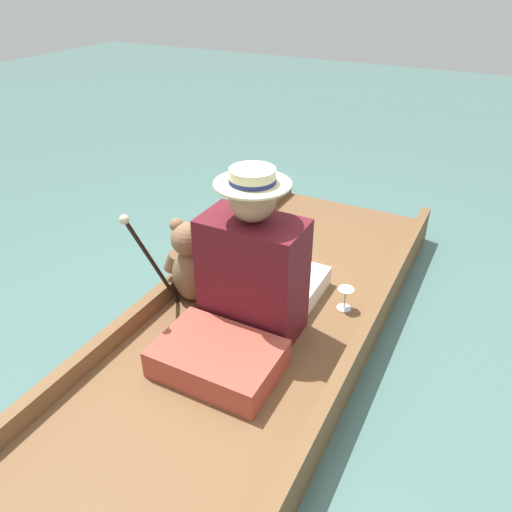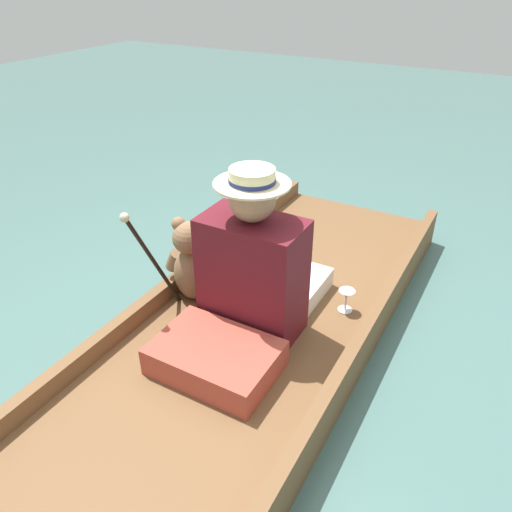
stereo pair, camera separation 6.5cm
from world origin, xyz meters
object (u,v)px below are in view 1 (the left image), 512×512
(seated_person, at_px, (258,268))
(wine_glass, at_px, (345,294))
(teddy_bear, at_px, (190,263))
(walking_cane, at_px, (148,255))

(seated_person, relative_size, wine_glass, 6.67)
(seated_person, relative_size, teddy_bear, 1.76)
(seated_person, bearing_deg, teddy_bear, 172.57)
(seated_person, bearing_deg, wine_glass, 31.39)
(wine_glass, bearing_deg, seated_person, -141.45)
(walking_cane, bearing_deg, wine_glass, 33.54)
(teddy_bear, distance_m, walking_cane, 0.31)
(seated_person, xyz_separation_m, wine_glass, (0.36, 0.29, -0.22))
(teddy_bear, height_order, wine_glass, teddy_bear)
(teddy_bear, relative_size, wine_glass, 3.78)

